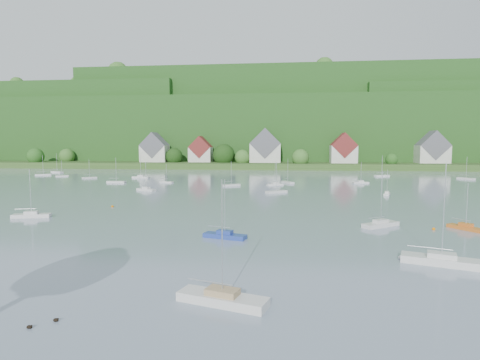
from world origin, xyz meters
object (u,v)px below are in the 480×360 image
at_px(near_sailboat_1, 225,235).
at_px(near_sailboat_3, 381,224).
at_px(near_sailboat_6, 32,215).
at_px(near_sailboat_4, 442,260).
at_px(near_sailboat_5, 466,227).
at_px(near_sailboat_2, 222,298).

height_order(near_sailboat_1, near_sailboat_3, near_sailboat_3).
bearing_deg(near_sailboat_6, near_sailboat_1, -32.07).
xyz_separation_m(near_sailboat_3, near_sailboat_6, (-58.24, 1.29, -0.01)).
bearing_deg(near_sailboat_3, near_sailboat_4, -120.36).
bearing_deg(near_sailboat_5, near_sailboat_1, -111.13).
bearing_deg(near_sailboat_4, near_sailboat_5, 79.49).
relative_size(near_sailboat_2, near_sailboat_6, 1.18).
distance_m(near_sailboat_2, near_sailboat_6, 50.36).
relative_size(near_sailboat_3, near_sailboat_6, 1.03).
bearing_deg(near_sailboat_6, near_sailboat_4, -33.31).
bearing_deg(near_sailboat_5, near_sailboat_3, -129.52).
relative_size(near_sailboat_4, near_sailboat_6, 1.27).
distance_m(near_sailboat_3, near_sailboat_4, 18.90).
distance_m(near_sailboat_2, near_sailboat_3, 36.98).
xyz_separation_m(near_sailboat_1, near_sailboat_4, (24.41, -9.05, 0.08)).
relative_size(near_sailboat_2, near_sailboat_3, 1.15).
distance_m(near_sailboat_1, near_sailboat_5, 35.93).
bearing_deg(near_sailboat_2, near_sailboat_3, 74.63).
xyz_separation_m(near_sailboat_2, near_sailboat_6, (-38.45, 32.52, -0.05)).
relative_size(near_sailboat_5, near_sailboat_6, 0.83).
xyz_separation_m(near_sailboat_2, near_sailboat_4, (21.43, 12.41, 0.02)).
xyz_separation_m(near_sailboat_4, near_sailboat_6, (-59.88, 20.11, -0.07)).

